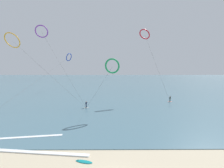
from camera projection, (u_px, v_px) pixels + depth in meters
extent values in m
cube|color=slate|center=(111.00, 80.00, 116.50)|extent=(400.00, 200.00, 0.08)
ellipsoid|color=silver|center=(86.00, 108.00, 35.23)|extent=(1.40, 0.40, 0.06)
cylinder|color=#191E38|center=(86.00, 106.00, 35.05)|extent=(0.12, 0.12, 0.80)
cylinder|color=#191E38|center=(86.00, 106.00, 35.31)|extent=(0.12, 0.12, 0.80)
cube|color=#191E38|center=(86.00, 103.00, 35.10)|extent=(0.29, 0.37, 0.62)
sphere|color=tan|center=(86.00, 102.00, 35.05)|extent=(0.22, 0.22, 0.22)
cylinder|color=#191E38|center=(86.00, 103.00, 35.00)|extent=(0.51, 0.24, 0.39)
cylinder|color=#191E38|center=(87.00, 103.00, 35.42)|extent=(0.51, 0.24, 0.39)
ellipsoid|color=#EA7260|center=(170.00, 101.00, 41.81)|extent=(1.40, 0.40, 0.06)
cylinder|color=#1E2823|center=(170.00, 100.00, 41.67)|extent=(0.12, 0.12, 0.80)
cylinder|color=#1E2823|center=(170.00, 100.00, 41.86)|extent=(0.12, 0.12, 0.80)
cube|color=#1E2823|center=(170.00, 98.00, 41.69)|extent=(0.37, 0.36, 0.62)
sphere|color=tan|center=(170.00, 96.00, 41.64)|extent=(0.22, 0.22, 0.22)
cylinder|color=#1E2823|center=(170.00, 98.00, 41.65)|extent=(0.40, 0.43, 0.39)
cylinder|color=#1E2823|center=(170.00, 97.00, 41.95)|extent=(0.40, 0.43, 0.39)
torus|color=#2647B7|center=(69.00, 57.00, 67.45)|extent=(2.81, 4.34, 3.94)
cylinder|color=#3F3F3F|center=(43.00, 76.00, 44.82)|extent=(2.65, 47.31, 15.34)
torus|color=#199351|center=(112.00, 66.00, 30.30)|extent=(3.45, 1.68, 3.39)
cylinder|color=#3F3F3F|center=(98.00, 89.00, 32.78)|extent=(6.64, 3.85, 10.43)
torus|color=orange|center=(12.00, 40.00, 37.51)|extent=(4.53, 2.84, 3.84)
cylinder|color=#3F3F3F|center=(48.00, 73.00, 36.38)|extent=(20.51, 4.41, 17.51)
torus|color=red|center=(145.00, 34.00, 46.58)|extent=(4.20, 2.67, 3.78)
cylinder|color=#3F3F3F|center=(157.00, 66.00, 44.21)|extent=(6.49, 7.27, 21.37)
torus|color=purple|center=(42.00, 31.00, 41.91)|extent=(3.98, 2.32, 3.62)
cylinder|color=#3F3F3F|center=(62.00, 67.00, 38.58)|extent=(14.77, 9.21, 21.06)
ellipsoid|color=teal|center=(84.00, 162.00, 14.91)|extent=(1.97, 0.94, 0.08)
cone|color=black|center=(78.00, 160.00, 15.05)|extent=(0.12, 0.12, 0.12)
cube|color=white|center=(19.00, 151.00, 16.72)|extent=(17.35, 2.22, 0.12)
cube|color=white|center=(12.00, 138.00, 19.89)|extent=(13.93, 2.27, 0.12)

